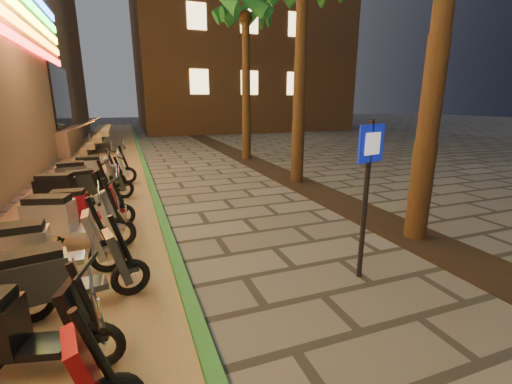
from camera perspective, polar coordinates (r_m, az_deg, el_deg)
name	(u,v)px	position (r m, az deg, el deg)	size (l,w,h in m)	color
ground	(295,350)	(4.01, 6.55, -24.73)	(120.00, 120.00, 0.00)	#474442
parking_strip	(96,178)	(13.03, -25.15, 2.15)	(3.40, 60.00, 0.01)	#8C7251
green_curb	(147,173)	(12.98, -17.69, 3.02)	(0.18, 60.00, 0.10)	#286B2F
planting_strip	(330,197)	(9.58, 12.23, -0.88)	(1.20, 40.00, 0.02)	black
palm_d	(246,17)	(15.94, -1.73, 27.12)	(2.97, 3.02, 7.16)	#472D19
pedestrian_sign	(368,179)	(5.02, 18.10, 2.08)	(0.50, 0.16, 2.32)	black
scooter_4	(9,330)	(4.12, -35.84, -18.12)	(1.62, 0.77, 1.14)	black
scooter_5	(61,276)	(4.86, -29.72, -12.04)	(1.67, 0.75, 1.17)	black
scooter_6	(43,249)	(5.75, -32.02, -8.06)	(1.74, 0.61, 1.23)	black
scooter_7	(67,219)	(6.83, -28.94, -4.02)	(1.82, 0.90, 1.29)	black
scooter_8	(83,207)	(7.76, -26.90, -2.26)	(1.58, 0.56, 1.11)	black
scooter_9	(70,193)	(8.79, -28.63, -0.08)	(1.84, 0.84, 1.29)	black
scooter_10	(92,184)	(9.67, -25.69, 1.17)	(1.65, 0.84, 1.17)	black
scooter_11	(83,176)	(10.60, -26.86, 2.35)	(1.80, 0.74, 1.26)	black
scooter_12	(99,169)	(11.63, -24.75, 3.48)	(1.74, 0.61, 1.23)	black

